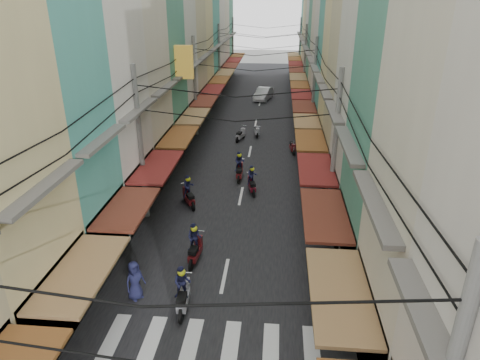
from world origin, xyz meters
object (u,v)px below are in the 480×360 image
Objects in this scene: white_car at (263,100)px; market_umbrella at (392,237)px; bicycle at (378,299)px; traffic_sign at (340,240)px.

white_car is 34.32m from market_umbrella.
bicycle is 0.55× the size of traffic_sign.
traffic_sign reaches higher than bicycle.
market_umbrella is 0.92× the size of traffic_sign.
white_car is at bearing 97.55° from traffic_sign.
traffic_sign is at bearing -69.85° from white_car.
market_umbrella is at bearing -66.46° from white_car.
market_umbrella reaches higher than white_car.
white_car is 1.93× the size of market_umbrella.
market_umbrella is at bearing -35.19° from bicycle.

